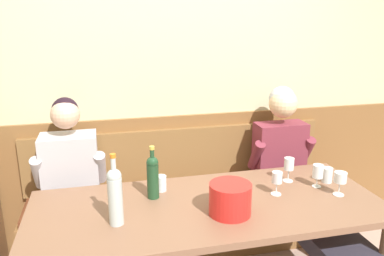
{
  "coord_description": "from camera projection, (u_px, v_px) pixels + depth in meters",
  "views": [
    {
      "loc": [
        -0.56,
        -1.8,
        1.78
      ],
      "look_at": [
        -0.02,
        0.45,
        1.11
      ],
      "focal_mm": 35.99,
      "sensor_mm": 36.0,
      "label": 1
    }
  ],
  "objects": [
    {
      "name": "dining_table",
      "position": [
        208.0,
        216.0,
        2.25
      ],
      "size": [
        2.04,
        0.83,
        0.74
      ],
      "color": "brown",
      "rests_on": "ground"
    },
    {
      "name": "wine_bottle_amber_mid",
      "position": [
        153.0,
        175.0,
        2.26
      ],
      "size": [
        0.07,
        0.07,
        0.32
      ],
      "color": "#1D4125",
      "rests_on": "dining_table"
    },
    {
      "name": "wine_glass_right_end",
      "position": [
        318.0,
        172.0,
        2.42
      ],
      "size": [
        0.07,
        0.07,
        0.15
      ],
      "color": "silver",
      "rests_on": "dining_table"
    },
    {
      "name": "water_tumbler_right",
      "position": [
        161.0,
        183.0,
        2.38
      ],
      "size": [
        0.07,
        0.07,
        0.1
      ],
      "primitive_type": "cylinder",
      "color": "silver",
      "rests_on": "dining_table"
    },
    {
      "name": "wood_wainscot_panel",
      "position": [
        178.0,
        177.0,
        3.12
      ],
      "size": [
        6.8,
        0.03,
        1.04
      ],
      "primitive_type": "cube",
      "color": "brown",
      "rests_on": "ground"
    },
    {
      "name": "water_tumbler_center",
      "position": [
        327.0,
        175.0,
        2.5
      ],
      "size": [
        0.07,
        0.07,
        0.1
      ],
      "primitive_type": "cylinder",
      "color": "silver",
      "rests_on": "dining_table"
    },
    {
      "name": "wine_glass_mid_right",
      "position": [
        340.0,
        178.0,
        2.3
      ],
      "size": [
        0.07,
        0.07,
        0.15
      ],
      "color": "silver",
      "rests_on": "dining_table"
    },
    {
      "name": "wine_glass_left_end",
      "position": [
        289.0,
        165.0,
        2.5
      ],
      "size": [
        0.07,
        0.07,
        0.16
      ],
      "color": "silver",
      "rests_on": "dining_table"
    },
    {
      "name": "wall_bench",
      "position": [
        184.0,
        216.0,
        3.0
      ],
      "size": [
        2.34,
        0.42,
        0.94
      ],
      "color": "brown",
      "rests_on": "ground"
    },
    {
      "name": "person_center_right_seat",
      "position": [
        69.0,
        211.0,
        2.39
      ],
      "size": [
        0.48,
        1.28,
        1.26
      ],
      "color": "#2C3530",
      "rests_on": "ground"
    },
    {
      "name": "wine_bottle_green_tall",
      "position": [
        115.0,
        195.0,
        1.96
      ],
      "size": [
        0.08,
        0.08,
        0.39
      ],
      "color": "#B2BFBF",
      "rests_on": "dining_table"
    },
    {
      "name": "wine_glass_near_bucket",
      "position": [
        277.0,
        179.0,
        2.31
      ],
      "size": [
        0.06,
        0.06,
        0.15
      ],
      "color": "silver",
      "rests_on": "dining_table"
    },
    {
      "name": "person_center_left_seat",
      "position": [
        301.0,
        186.0,
        2.72
      ],
      "size": [
        0.5,
        1.27,
        1.27
      ],
      "color": "#2A2E30",
      "rests_on": "ground"
    },
    {
      "name": "ice_bucket",
      "position": [
        230.0,
        199.0,
        2.1
      ],
      "size": [
        0.23,
        0.23,
        0.18
      ],
      "primitive_type": "cylinder",
      "color": "red",
      "rests_on": "dining_table"
    },
    {
      "name": "room_wall_back",
      "position": [
        175.0,
        68.0,
        2.93
      ],
      "size": [
        6.8,
        0.08,
        2.8
      ],
      "primitive_type": "cube",
      "color": "#C2BA94",
      "rests_on": "ground"
    }
  ]
}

